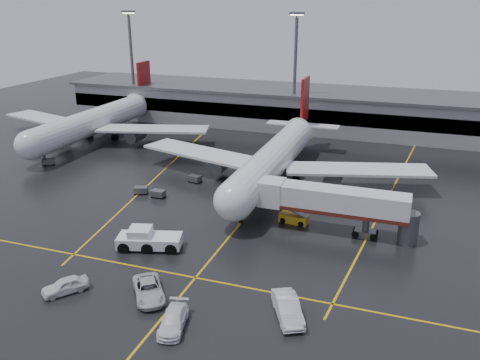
% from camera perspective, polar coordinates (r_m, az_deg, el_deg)
% --- Properties ---
extents(ground, '(220.00, 220.00, 0.00)m').
position_cam_1_polar(ground, '(72.75, 2.01, -2.63)').
color(ground, black).
rests_on(ground, ground).
extents(apron_line_centre, '(0.25, 90.00, 0.02)m').
position_cam_1_polar(apron_line_centre, '(72.75, 2.01, -2.62)').
color(apron_line_centre, gold).
rests_on(apron_line_centre, ground).
extents(apron_line_stop, '(60.00, 0.25, 0.02)m').
position_cam_1_polar(apron_line_stop, '(54.37, -5.12, -11.08)').
color(apron_line_stop, gold).
rests_on(apron_line_stop, ground).
extents(apron_line_left, '(9.99, 69.35, 0.02)m').
position_cam_1_polar(apron_line_left, '(88.72, -8.42, 1.41)').
color(apron_line_left, gold).
rests_on(apron_line_left, ground).
extents(apron_line_right, '(7.57, 69.64, 0.02)m').
position_cam_1_polar(apron_line_right, '(79.26, 16.76, -1.55)').
color(apron_line_right, gold).
rests_on(apron_line_right, ground).
extents(terminal, '(122.00, 19.00, 8.60)m').
position_cam_1_polar(terminal, '(116.25, 9.24, 8.02)').
color(terminal, gray).
rests_on(terminal, ground).
extents(light_mast_left, '(3.00, 1.20, 25.45)m').
position_cam_1_polar(light_mast_left, '(125.12, -12.30, 13.39)').
color(light_mast_left, '#595B60').
rests_on(light_mast_left, ground).
extents(light_mast_mid, '(3.00, 1.20, 25.45)m').
position_cam_1_polar(light_mast_mid, '(109.84, 6.33, 12.84)').
color(light_mast_mid, '#595B60').
rests_on(light_mast_mid, ground).
extents(main_airliner, '(48.80, 45.60, 14.10)m').
position_cam_1_polar(main_airliner, '(80.08, 4.14, 2.69)').
color(main_airliner, silver).
rests_on(main_airliner, ground).
extents(second_airliner, '(48.80, 45.60, 14.10)m').
position_cam_1_polar(second_airliner, '(108.46, -16.08, 6.58)').
color(second_airliner, silver).
rests_on(second_airliner, ground).
extents(jet_bridge, '(19.90, 3.40, 6.05)m').
position_cam_1_polar(jet_bridge, '(63.43, 10.69, -2.66)').
color(jet_bridge, silver).
rests_on(jet_bridge, ground).
extents(pushback_tractor, '(8.06, 5.05, 2.68)m').
position_cam_1_polar(pushback_tractor, '(60.59, -10.51, -6.75)').
color(pushback_tractor, white).
rests_on(pushback_tractor, ground).
extents(belt_loader, '(3.96, 2.18, 2.40)m').
position_cam_1_polar(belt_loader, '(66.70, 6.19, -4.38)').
color(belt_loader, gold).
rests_on(belt_loader, ground).
extents(service_van_a, '(5.72, 6.37, 1.64)m').
position_cam_1_polar(service_van_a, '(51.46, -10.40, -12.26)').
color(service_van_a, silver).
rests_on(service_van_a, ground).
extents(service_van_b, '(3.30, 5.63, 1.53)m').
position_cam_1_polar(service_van_b, '(47.04, -7.63, -15.60)').
color(service_van_b, white).
rests_on(service_van_b, ground).
extents(service_van_c, '(4.48, 6.10, 1.92)m').
position_cam_1_polar(service_van_c, '(48.02, 5.48, -14.39)').
color(service_van_c, silver).
rests_on(service_van_c, ground).
extents(service_van_d, '(4.30, 4.80, 1.58)m').
position_cam_1_polar(service_van_d, '(54.34, -19.38, -11.32)').
color(service_van_d, white).
rests_on(service_van_d, ground).
extents(baggage_cart_a, '(2.02, 1.33, 1.12)m').
position_cam_1_polar(baggage_cart_a, '(75.51, -9.36, -1.52)').
color(baggage_cart_a, '#595B60').
rests_on(baggage_cart_a, ground).
extents(baggage_cart_b, '(2.34, 1.95, 1.12)m').
position_cam_1_polar(baggage_cart_b, '(77.35, -11.26, -1.11)').
color(baggage_cart_b, '#595B60').
rests_on(baggage_cart_b, ground).
extents(baggage_cart_c, '(2.22, 1.68, 1.12)m').
position_cam_1_polar(baggage_cart_c, '(80.98, -5.21, 0.18)').
color(baggage_cart_c, '#595B60').
rests_on(baggage_cart_c, ground).
extents(baggage_cart_d, '(2.21, 1.65, 1.12)m').
position_cam_1_polar(baggage_cart_d, '(103.09, -22.48, 3.08)').
color(baggage_cart_d, '#595B60').
rests_on(baggage_cart_d, ground).
extents(baggage_cart_e, '(2.38, 2.22, 1.12)m').
position_cam_1_polar(baggage_cart_e, '(95.53, -21.03, 2.01)').
color(baggage_cart_e, '#595B60').
rests_on(baggage_cart_e, ground).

